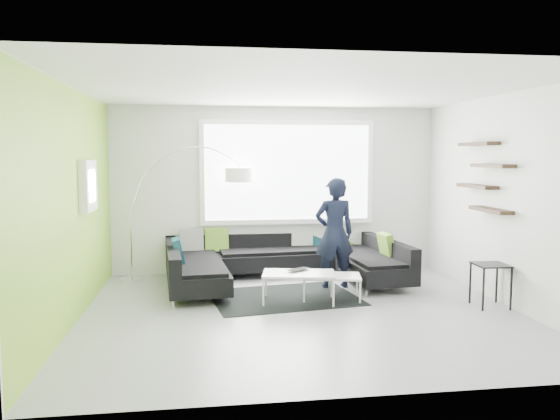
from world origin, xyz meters
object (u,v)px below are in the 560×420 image
at_px(arc_lamp, 130,214).
at_px(sectional_sofa, 283,262).
at_px(side_table, 490,285).
at_px(laptop, 301,270).
at_px(person, 334,233).
at_px(coffee_table, 315,286).

bearing_deg(arc_lamp, sectional_sofa, -13.85).
distance_m(sectional_sofa, side_table, 3.01).
height_order(arc_lamp, side_table, arc_lamp).
relative_size(arc_lamp, laptop, 5.17).
bearing_deg(person, side_table, 139.29).
height_order(sectional_sofa, arc_lamp, arc_lamp).
distance_m(arc_lamp, side_table, 5.40).
height_order(sectional_sofa, person, person).
xyz_separation_m(coffee_table, arc_lamp, (-2.65, 1.57, 0.86)).
bearing_deg(side_table, sectional_sofa, 146.40).
bearing_deg(sectional_sofa, person, -30.59).
xyz_separation_m(sectional_sofa, laptop, (0.09, -1.02, 0.08)).
bearing_deg(coffee_table, arc_lamp, 160.08).
distance_m(coffee_table, arc_lamp, 3.20).
bearing_deg(coffee_table, person, 69.08).
height_order(side_table, laptop, side_table).
relative_size(person, laptop, 4.01).
bearing_deg(laptop, sectional_sofa, 61.96).
bearing_deg(person, arc_lamp, -19.74).
bearing_deg(side_table, coffee_table, 164.72).
height_order(sectional_sofa, laptop, sectional_sofa).
bearing_deg(laptop, side_table, -48.04).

